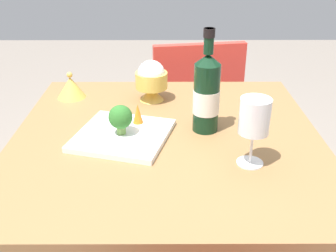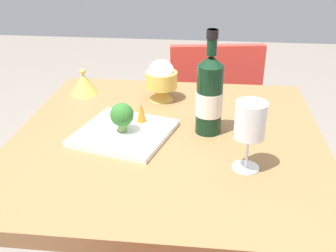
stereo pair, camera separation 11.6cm
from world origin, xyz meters
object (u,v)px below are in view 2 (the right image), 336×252
at_px(carrot_garnish_left, 141,112).
at_px(broccoli_floret, 122,115).
at_px(rice_bowl, 161,79).
at_px(wine_bottle, 209,95).
at_px(rice_bowl_lid, 84,83).
at_px(wine_glass, 250,122).
at_px(chair_near_window, 212,108).
at_px(serving_plate, 124,133).

bearing_deg(carrot_garnish_left, broccoli_floret, -31.84).
bearing_deg(rice_bowl, carrot_garnish_left, -8.91).
distance_m(wine_bottle, rice_bowl_lid, 0.52).
bearing_deg(wine_glass, rice_bowl, -147.93).
height_order(chair_near_window, carrot_garnish_left, chair_near_window).
relative_size(wine_bottle, serving_plate, 0.98).
bearing_deg(wine_bottle, broccoli_floret, -77.21).
bearing_deg(carrot_garnish_left, chair_near_window, 161.77).
bearing_deg(wine_bottle, carrot_garnish_left, -94.07).
distance_m(chair_near_window, serving_plate, 0.80).
xyz_separation_m(rice_bowl, rice_bowl_lid, (-0.03, -0.28, -0.04)).
bearing_deg(chair_near_window, rice_bowl, -121.39).
bearing_deg(rice_bowl, broccoli_floret, -15.09).
bearing_deg(wine_glass, rice_bowl_lid, -129.23).
bearing_deg(serving_plate, carrot_garnish_left, 148.39).
height_order(chair_near_window, wine_bottle, wine_bottle).
height_order(wine_glass, carrot_garnish_left, wine_glass).
bearing_deg(carrot_garnish_left, wine_bottle, 85.93).
height_order(wine_glass, rice_bowl, wine_glass).
height_order(wine_glass, serving_plate, wine_glass).
xyz_separation_m(wine_bottle, wine_glass, (0.19, 0.10, 0.01)).
bearing_deg(rice_bowl_lid, serving_plate, 34.45).
xyz_separation_m(chair_near_window, broccoli_floret, (0.73, -0.26, 0.29)).
relative_size(broccoli_floret, carrot_garnish_left, 1.45).
xyz_separation_m(broccoli_floret, carrot_garnish_left, (-0.07, 0.04, -0.02)).
bearing_deg(rice_bowl, chair_near_window, 157.51).
xyz_separation_m(rice_bowl, carrot_garnish_left, (0.22, -0.03, -0.03)).
bearing_deg(rice_bowl_lid, chair_near_window, 131.59).
xyz_separation_m(rice_bowl, serving_plate, (0.28, -0.07, -0.07)).
distance_m(chair_near_window, broccoli_floret, 0.82).
bearing_deg(rice_bowl, wine_glass, 32.07).
relative_size(wine_bottle, rice_bowl_lid, 3.02).
height_order(rice_bowl, broccoli_floret, rice_bowl).
height_order(chair_near_window, serving_plate, chair_near_window).
relative_size(chair_near_window, rice_bowl, 6.00).
relative_size(rice_bowl_lid, serving_plate, 0.33).
xyz_separation_m(rice_bowl_lid, carrot_garnish_left, (0.24, 0.25, 0.01)).
relative_size(chair_near_window, serving_plate, 2.76).
distance_m(wine_glass, rice_bowl, 0.50).
relative_size(chair_near_window, carrot_garnish_left, 14.37).
bearing_deg(rice_bowl, serving_plate, -14.73).
distance_m(wine_bottle, wine_glass, 0.22).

